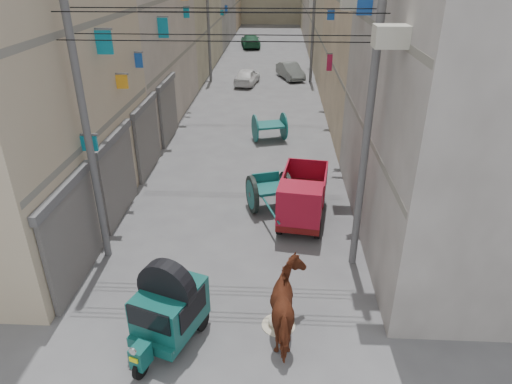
# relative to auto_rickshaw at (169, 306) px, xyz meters

# --- Properties ---
(shutters_left) EXTENTS (0.18, 14.40, 2.88)m
(shutters_left) POSITION_rel_auto_rickshaw_xyz_m (-2.94, 7.63, 0.55)
(shutters_left) COLOR #49494E
(shutters_left) RESTS_ON ground
(signboards) EXTENTS (8.22, 40.52, 5.67)m
(signboards) POSITION_rel_auto_rickshaw_xyz_m (0.97, 18.91, 2.48)
(signboards) COLOR #71268B
(signboards) RESTS_ON ground
(utility_poles) EXTENTS (7.40, 22.20, 8.00)m
(utility_poles) POSITION_rel_auto_rickshaw_xyz_m (0.98, 14.25, 3.05)
(utility_poles) COLOR #535355
(utility_poles) RESTS_ON ground
(auto_rickshaw) EXTENTS (1.79, 2.37, 1.61)m
(auto_rickshaw) POSITION_rel_auto_rickshaw_xyz_m (0.00, 0.00, 0.00)
(auto_rickshaw) COLOR black
(auto_rickshaw) RESTS_ON ground
(tonga_cart) EXTENTS (1.95, 3.10, 1.31)m
(tonga_cart) POSITION_rel_auto_rickshaw_xyz_m (2.09, 6.27, -0.26)
(tonga_cart) COLOR black
(tonga_cart) RESTS_ON ground
(mini_truck) EXTENTS (1.81, 3.27, 1.74)m
(mini_truck) POSITION_rel_auto_rickshaw_xyz_m (3.16, 5.26, -0.11)
(mini_truck) COLOR black
(mini_truck) RESTS_ON ground
(second_cart) EXTENTS (1.79, 1.68, 1.32)m
(second_cart) POSITION_rel_auto_rickshaw_xyz_m (1.93, 13.15, -0.24)
(second_cart) COLOR #145855
(second_cart) RESTS_ON ground
(feed_sack) EXTENTS (0.50, 0.40, 0.25)m
(feed_sack) POSITION_rel_auto_rickshaw_xyz_m (2.46, 0.55, -0.82)
(feed_sack) COLOR beige
(feed_sack) RESTS_ON ground
(horse) EXTENTS (1.05, 2.06, 1.69)m
(horse) POSITION_rel_auto_rickshaw_xyz_m (2.71, 0.25, -0.10)
(horse) COLOR brown
(horse) RESTS_ON ground
(distant_car_white) EXTENTS (1.86, 3.48, 1.13)m
(distant_car_white) POSITION_rel_auto_rickshaw_xyz_m (0.10, 24.26, -0.38)
(distant_car_white) COLOR white
(distant_car_white) RESTS_ON ground
(distant_car_grey) EXTENTS (2.21, 3.60, 1.12)m
(distant_car_grey) POSITION_rel_auto_rickshaw_xyz_m (3.15, 26.23, -0.39)
(distant_car_grey) COLOR #575C59
(distant_car_grey) RESTS_ON ground
(distant_car_green) EXTENTS (2.34, 4.53, 1.26)m
(distant_car_green) POSITION_rel_auto_rickshaw_xyz_m (-0.61, 39.77, -0.32)
(distant_car_green) COLOR #1E5939
(distant_car_green) RESTS_ON ground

